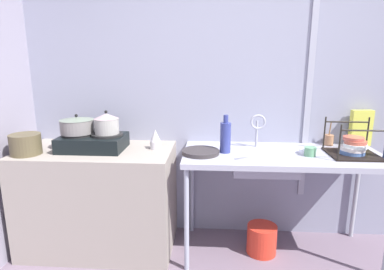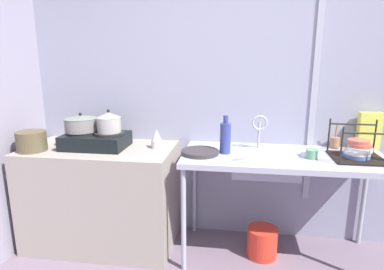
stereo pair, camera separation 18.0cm
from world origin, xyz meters
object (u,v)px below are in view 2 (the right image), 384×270
object	(u,v)px
pot_beside_stove	(32,141)
frying_pan	(200,152)
pot_on_left_burner	(81,123)
utensil_jar	(335,142)
dish_rack	(358,151)
faucet	(260,126)
bottle_by_sink	(225,137)
percolator	(157,139)
bucket_on_floor	(262,242)
pot_on_right_burner	(109,122)
cup_by_rack	(312,154)
sink_basin	(265,164)
cereal_box	(369,131)
stove	(96,140)
small_bowl_on_drainboard	(308,154)

from	to	relation	value
pot_beside_stove	frying_pan	xyz separation A→B (m)	(1.30, 0.10, -0.06)
pot_on_left_burner	utensil_jar	xyz separation A→B (m)	(2.01, 0.26, -0.15)
dish_rack	faucet	bearing A→B (deg)	166.68
dish_rack	utensil_jar	bearing A→B (deg)	104.94
dish_rack	utensil_jar	world-z (taller)	dish_rack
bottle_by_sink	dish_rack	bearing A→B (deg)	-0.76
percolator	bottle_by_sink	xyz separation A→B (m)	(0.55, -0.06, 0.05)
bucket_on_floor	pot_beside_stove	bearing A→B (deg)	-175.61
pot_on_right_burner	pot_beside_stove	world-z (taller)	pot_on_right_burner
cup_by_rack	pot_on_right_burner	bearing A→B (deg)	177.79
percolator	utensil_jar	size ratio (longest dim) A/B	0.78
pot_beside_stove	utensil_jar	world-z (taller)	utensil_jar
pot_on_right_burner	pot_beside_stove	distance (m)	0.61
frying_pan	sink_basin	bearing A→B (deg)	4.14
sink_basin	bottle_by_sink	xyz separation A→B (m)	(-0.30, 0.02, 0.19)
cup_by_rack	utensil_jar	xyz separation A→B (m)	(0.24, 0.32, 0.01)
cup_by_rack	bottle_by_sink	xyz separation A→B (m)	(-0.62, 0.05, 0.09)
pot_beside_stove	cup_by_rack	xyz separation A→B (m)	(2.10, 0.10, -0.04)
dish_rack	utensil_jar	xyz separation A→B (m)	(-0.08, 0.29, -0.01)
pot_beside_stove	utensil_jar	distance (m)	2.38
sink_basin	faucet	size ratio (longest dim) A/B	1.74
cup_by_rack	cereal_box	distance (m)	0.60
stove	pot_on_left_burner	world-z (taller)	pot_on_left_burner
stove	sink_basin	world-z (taller)	stove
pot_on_left_burner	pot_beside_stove	distance (m)	0.39
pot_beside_stove	small_bowl_on_drainboard	distance (m)	2.09
bucket_on_floor	sink_basin	bearing A→B (deg)	-156.71
bottle_by_sink	cereal_box	xyz separation A→B (m)	(1.11, 0.28, 0.02)
stove	percolator	xyz separation A→B (m)	(0.48, 0.05, 0.01)
small_bowl_on_drainboard	stove	bearing A→B (deg)	179.91
bottle_by_sink	cup_by_rack	bearing A→B (deg)	-4.44
pot_beside_stove	bucket_on_floor	size ratio (longest dim) A/B	0.94
frying_pan	bucket_on_floor	world-z (taller)	frying_pan
frying_pan	utensil_jar	size ratio (longest dim) A/B	1.42
stove	faucet	size ratio (longest dim) A/B	1.79
cup_by_rack	cereal_box	bearing A→B (deg)	34.10
frying_pan	small_bowl_on_drainboard	xyz separation A→B (m)	(0.79, 0.06, 0.00)
stove	percolator	distance (m)	0.49
dish_rack	cup_by_rack	xyz separation A→B (m)	(-0.32, -0.04, -0.03)
percolator	utensil_jar	distance (m)	1.42
stove	cup_by_rack	bearing A→B (deg)	-2.05
pot_on_left_burner	pot_on_right_burner	size ratio (longest dim) A/B	1.38
stove	cereal_box	size ratio (longest dim) A/B	1.68
faucet	pot_on_left_burner	bearing A→B (deg)	-174.40
pot_on_left_burner	bottle_by_sink	bearing A→B (deg)	-0.55
faucet	bottle_by_sink	xyz separation A→B (m)	(-0.26, -0.15, -0.06)
pot_on_left_burner	bucket_on_floor	size ratio (longest dim) A/B	1.09
frying_pan	utensil_jar	distance (m)	1.10
pot_on_right_burner	frying_pan	xyz separation A→B (m)	(0.73, -0.06, -0.20)
dish_rack	bottle_by_sink	size ratio (longest dim) A/B	1.19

